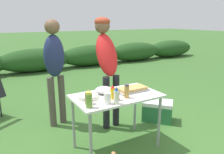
# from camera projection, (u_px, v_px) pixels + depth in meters

# --- Properties ---
(ground_plane) EXTENTS (60.00, 60.00, 0.00)m
(ground_plane) POSITION_uv_depth(u_px,v_px,m) (116.00, 147.00, 2.94)
(ground_plane) COLOR #3D6B2D
(shrub_hedge) EXTENTS (14.40, 0.90, 0.75)m
(shrub_hedge) POSITION_uv_depth(u_px,v_px,m) (36.00, 60.00, 7.16)
(shrub_hedge) COLOR #234C1E
(shrub_hedge) RESTS_ON ground
(folding_table) EXTENTS (1.10, 0.64, 0.74)m
(folding_table) POSITION_uv_depth(u_px,v_px,m) (117.00, 101.00, 2.77)
(folding_table) COLOR silver
(folding_table) RESTS_ON ground
(food_tray) EXTENTS (0.43, 0.22, 0.06)m
(food_tray) POSITION_uv_depth(u_px,v_px,m) (132.00, 89.00, 2.89)
(food_tray) COLOR #9E9EA3
(food_tray) RESTS_ON folding_table
(plate_stack) EXTENTS (0.25, 0.25, 0.04)m
(plate_stack) POSITION_uv_depth(u_px,v_px,m) (88.00, 96.00, 2.63)
(plate_stack) COLOR white
(plate_stack) RESTS_ON folding_table
(mixing_bowl) EXTENTS (0.23, 0.23, 0.09)m
(mixing_bowl) POSITION_uv_depth(u_px,v_px,m) (104.00, 90.00, 2.80)
(mixing_bowl) COLOR silver
(mixing_bowl) RESTS_ON folding_table
(paper_cup_stack) EXTENTS (0.08, 0.08, 0.13)m
(paper_cup_stack) POSITION_uv_depth(u_px,v_px,m) (107.00, 98.00, 2.45)
(paper_cup_stack) COLOR white
(paper_cup_stack) RESTS_ON folding_table
(beer_bottle) EXTENTS (0.07, 0.07, 0.17)m
(beer_bottle) POSITION_uv_depth(u_px,v_px,m) (88.00, 97.00, 2.44)
(beer_bottle) COLOR brown
(beer_bottle) RESTS_ON folding_table
(mustard_bottle) EXTENTS (0.06, 0.06, 0.17)m
(mustard_bottle) POSITION_uv_depth(u_px,v_px,m) (113.00, 92.00, 2.60)
(mustard_bottle) COLOR yellow
(mustard_bottle) RESTS_ON folding_table
(spice_jar) EXTENTS (0.06, 0.06, 0.17)m
(spice_jar) POSITION_uv_depth(u_px,v_px,m) (127.00, 91.00, 2.63)
(spice_jar) COLOR #B2893D
(spice_jar) RESTS_ON folding_table
(bbq_sauce_bottle) EXTENTS (0.06, 0.06, 0.14)m
(bbq_sauce_bottle) POSITION_uv_depth(u_px,v_px,m) (117.00, 95.00, 2.55)
(bbq_sauce_bottle) COLOR #562314
(bbq_sauce_bottle) RESTS_ON folding_table
(relish_jar) EXTENTS (0.07, 0.07, 0.18)m
(relish_jar) POSITION_uv_depth(u_px,v_px,m) (89.00, 100.00, 2.33)
(relish_jar) COLOR olive
(relish_jar) RESTS_ON folding_table
(mayo_bottle) EXTENTS (0.06, 0.06, 0.20)m
(mayo_bottle) POSITION_uv_depth(u_px,v_px,m) (116.00, 96.00, 2.44)
(mayo_bottle) COLOR silver
(mayo_bottle) RESTS_ON folding_table
(standing_person_in_red_jacket) EXTENTS (0.35, 0.49, 1.70)m
(standing_person_in_red_jacket) POSITION_uv_depth(u_px,v_px,m) (107.00, 58.00, 3.34)
(standing_person_in_red_jacket) COLOR black
(standing_person_in_red_jacket) RESTS_ON ground
(standing_person_with_beanie) EXTENTS (0.38, 0.31, 1.67)m
(standing_person_with_beanie) POSITION_uv_depth(u_px,v_px,m) (55.00, 63.00, 3.33)
(standing_person_with_beanie) COLOR #4C473D
(standing_person_with_beanie) RESTS_ON ground
(cooler_box) EXTENTS (0.56, 0.57, 0.34)m
(cooler_box) POSITION_uv_depth(u_px,v_px,m) (157.00, 111.00, 3.68)
(cooler_box) COLOR #286B3D
(cooler_box) RESTS_ON ground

